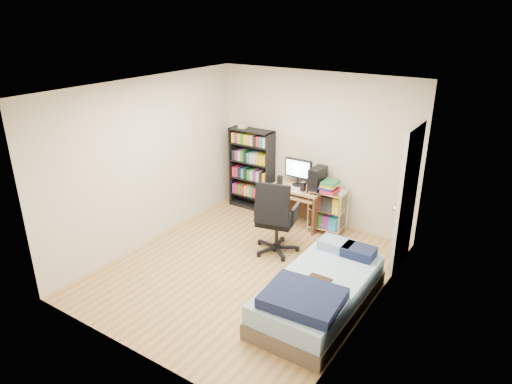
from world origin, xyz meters
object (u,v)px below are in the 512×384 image
Objects in this scene: computer_desk at (303,191)px; office_chair at (276,230)px; media_shelf at (251,168)px; bed at (319,293)px.

office_chair reaches higher than computer_desk.
office_chair is (1.23, -1.20, -0.38)m from media_shelf.
media_shelf reaches higher than office_chair.
computer_desk reaches higher than bed.
computer_desk is at bearing -6.66° from media_shelf.
office_chair is 0.59× the size of bed.
media_shelf is 1.36× the size of computer_desk.
bed is (1.28, -1.99, -0.36)m from computer_desk.
media_shelf reaches higher than bed.
media_shelf is at bearing 173.34° from computer_desk.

